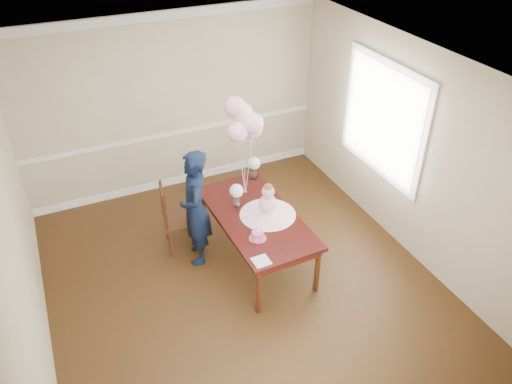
% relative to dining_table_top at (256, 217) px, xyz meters
% --- Properties ---
extents(floor, '(4.50, 5.00, 0.00)m').
position_rel_dining_table_top_xyz_m(floor, '(-0.35, -0.33, -0.67)').
color(floor, black).
rests_on(floor, ground).
extents(ceiling, '(4.50, 5.00, 0.02)m').
position_rel_dining_table_top_xyz_m(ceiling, '(-0.35, -0.33, 2.03)').
color(ceiling, white).
rests_on(ceiling, wall_back).
extents(wall_back, '(4.50, 0.02, 2.70)m').
position_rel_dining_table_top_xyz_m(wall_back, '(-0.35, 2.17, 0.68)').
color(wall_back, tan).
rests_on(wall_back, floor).
extents(wall_front, '(4.50, 0.02, 2.70)m').
position_rel_dining_table_top_xyz_m(wall_front, '(-0.35, -2.83, 0.68)').
color(wall_front, tan).
rests_on(wall_front, floor).
extents(wall_left, '(0.02, 5.00, 2.70)m').
position_rel_dining_table_top_xyz_m(wall_left, '(-2.60, -0.33, 0.68)').
color(wall_left, tan).
rests_on(wall_left, floor).
extents(wall_right, '(0.02, 5.00, 2.70)m').
position_rel_dining_table_top_xyz_m(wall_right, '(1.90, -0.33, 0.68)').
color(wall_right, tan).
rests_on(wall_right, floor).
extents(chair_rail_trim, '(4.50, 0.02, 0.07)m').
position_rel_dining_table_top_xyz_m(chair_rail_trim, '(-0.35, 2.16, 0.23)').
color(chair_rail_trim, white).
rests_on(chair_rail_trim, wall_back).
extents(crown_molding, '(4.50, 0.02, 0.12)m').
position_rel_dining_table_top_xyz_m(crown_molding, '(-0.35, 2.16, 1.96)').
color(crown_molding, silver).
rests_on(crown_molding, wall_back).
extents(baseboard_trim, '(4.50, 0.02, 0.12)m').
position_rel_dining_table_top_xyz_m(baseboard_trim, '(-0.35, 2.16, -0.61)').
color(baseboard_trim, white).
rests_on(baseboard_trim, floor).
extents(window_frame, '(0.02, 1.66, 1.56)m').
position_rel_dining_table_top_xyz_m(window_frame, '(1.88, 0.17, 0.88)').
color(window_frame, white).
rests_on(window_frame, wall_right).
extents(window_blinds, '(0.01, 1.50, 1.40)m').
position_rel_dining_table_top_xyz_m(window_blinds, '(1.86, 0.17, 0.88)').
color(window_blinds, white).
rests_on(window_blinds, wall_right).
extents(dining_table_top, '(0.98, 1.87, 0.05)m').
position_rel_dining_table_top_xyz_m(dining_table_top, '(0.00, 0.00, 0.00)').
color(dining_table_top, black).
rests_on(dining_table_top, table_leg_fl).
extents(table_apron, '(0.88, 1.77, 0.09)m').
position_rel_dining_table_top_xyz_m(table_apron, '(0.00, 0.00, -0.07)').
color(table_apron, black).
rests_on(table_apron, table_leg_fl).
extents(table_leg_fl, '(0.07, 0.07, 0.64)m').
position_rel_dining_table_top_xyz_m(table_leg_fl, '(-0.36, -0.86, -0.35)').
color(table_leg_fl, black).
rests_on(table_leg_fl, floor).
extents(table_leg_fr, '(0.07, 0.07, 0.64)m').
position_rel_dining_table_top_xyz_m(table_leg_fr, '(0.41, -0.84, -0.35)').
color(table_leg_fr, black).
rests_on(table_leg_fr, floor).
extents(table_leg_bl, '(0.07, 0.07, 0.64)m').
position_rel_dining_table_top_xyz_m(table_leg_bl, '(-0.41, 0.84, -0.35)').
color(table_leg_bl, black).
rests_on(table_leg_bl, floor).
extents(table_leg_br, '(0.07, 0.07, 0.64)m').
position_rel_dining_table_top_xyz_m(table_leg_br, '(0.36, 0.86, -0.35)').
color(table_leg_br, black).
rests_on(table_leg_br, floor).
extents(baby_skirt, '(0.72, 0.72, 0.09)m').
position_rel_dining_table_top_xyz_m(baby_skirt, '(0.14, -0.04, 0.07)').
color(baby_skirt, '#FAB8D6').
rests_on(baby_skirt, dining_table_top).
extents(baby_torso, '(0.22, 0.22, 0.22)m').
position_rel_dining_table_top_xyz_m(baby_torso, '(0.14, -0.04, 0.19)').
color(baby_torso, '#FFA1D6').
rests_on(baby_torso, baby_skirt).
extents(baby_head, '(0.16, 0.16, 0.16)m').
position_rel_dining_table_top_xyz_m(baby_head, '(0.14, -0.04, 0.36)').
color(baby_head, '#D1A790').
rests_on(baby_head, baby_torso).
extents(baby_hair, '(0.11, 0.11, 0.11)m').
position_rel_dining_table_top_xyz_m(baby_hair, '(0.14, -0.04, 0.42)').
color(baby_hair, brown).
rests_on(baby_hair, baby_head).
extents(cake_platter, '(0.21, 0.21, 0.01)m').
position_rel_dining_table_top_xyz_m(cake_platter, '(-0.17, -0.42, 0.03)').
color(cake_platter, silver).
rests_on(cake_platter, dining_table_top).
extents(birthday_cake, '(0.14, 0.14, 0.09)m').
position_rel_dining_table_top_xyz_m(birthday_cake, '(-0.17, -0.42, 0.08)').
color(birthday_cake, '#DD4597').
rests_on(birthday_cake, cake_platter).
extents(cake_flower_a, '(0.03, 0.03, 0.03)m').
position_rel_dining_table_top_xyz_m(cake_flower_a, '(-0.17, -0.42, 0.14)').
color(cake_flower_a, white).
rests_on(cake_flower_a, birthday_cake).
extents(cake_flower_b, '(0.03, 0.03, 0.03)m').
position_rel_dining_table_top_xyz_m(cake_flower_b, '(-0.14, -0.40, 0.14)').
color(cake_flower_b, white).
rests_on(cake_flower_b, birthday_cake).
extents(rose_vase_near, '(0.09, 0.09, 0.15)m').
position_rel_dining_table_top_xyz_m(rose_vase_near, '(-0.15, 0.27, 0.10)').
color(rose_vase_near, white).
rests_on(rose_vase_near, dining_table_top).
extents(roses_near, '(0.18, 0.18, 0.18)m').
position_rel_dining_table_top_xyz_m(roses_near, '(-0.15, 0.27, 0.26)').
color(roses_near, '#FFD5DF').
rests_on(roses_near, rose_vase_near).
extents(rose_vase_far, '(0.09, 0.09, 0.15)m').
position_rel_dining_table_top_xyz_m(rose_vase_far, '(0.33, 0.79, 0.10)').
color(rose_vase_far, silver).
rests_on(rose_vase_far, dining_table_top).
extents(roses_far, '(0.18, 0.18, 0.18)m').
position_rel_dining_table_top_xyz_m(roses_far, '(0.33, 0.79, 0.26)').
color(roses_far, '#F9D1E0').
rests_on(roses_far, rose_vase_far).
extents(napkin, '(0.19, 0.19, 0.01)m').
position_rel_dining_table_top_xyz_m(napkin, '(-0.30, -0.79, 0.03)').
color(napkin, white).
rests_on(napkin, dining_table_top).
extents(balloon_weight, '(0.04, 0.04, 0.02)m').
position_rel_dining_table_top_xyz_m(balloon_weight, '(0.08, 0.51, 0.03)').
color(balloon_weight, silver).
rests_on(balloon_weight, dining_table_top).
extents(balloon_a, '(0.26, 0.26, 0.26)m').
position_rel_dining_table_top_xyz_m(balloon_a, '(-0.02, 0.51, 0.94)').
color(balloon_a, '#FFB4C9').
rests_on(balloon_a, balloon_ribbon_a).
extents(balloon_b, '(0.26, 0.26, 0.26)m').
position_rel_dining_table_top_xyz_m(balloon_b, '(0.17, 0.47, 1.04)').
color(balloon_b, '#FFB4CC').
rests_on(balloon_b, balloon_ribbon_b).
extents(balloon_c, '(0.26, 0.26, 0.26)m').
position_rel_dining_table_top_xyz_m(balloon_c, '(0.09, 0.60, 1.13)').
color(balloon_c, '#FFB4CA').
rests_on(balloon_c, balloon_ribbon_c).
extents(balloon_d, '(0.26, 0.26, 0.26)m').
position_rel_dining_table_top_xyz_m(balloon_d, '(-0.00, 0.62, 1.22)').
color(balloon_d, '#DD9CA8').
rests_on(balloon_d, balloon_ribbon_d).
extents(balloon_e, '(0.26, 0.26, 0.26)m').
position_rel_dining_table_top_xyz_m(balloon_e, '(0.21, 0.59, 0.90)').
color(balloon_e, '#E7A4C8').
rests_on(balloon_e, balloon_ribbon_e).
extents(balloon_ribbon_a, '(0.08, 0.01, 0.77)m').
position_rel_dining_table_top_xyz_m(balloon_ribbon_a, '(0.03, 0.51, 0.42)').
color(balloon_ribbon_a, silver).
rests_on(balloon_ribbon_a, balloon_weight).
extents(balloon_ribbon_b, '(0.10, 0.05, 0.86)m').
position_rel_dining_table_top_xyz_m(balloon_ribbon_b, '(0.12, 0.49, 0.47)').
color(balloon_ribbon_b, white).
rests_on(balloon_ribbon_b, balloon_weight).
extents(balloon_ribbon_c, '(0.02, 0.09, 0.95)m').
position_rel_dining_table_top_xyz_m(balloon_ribbon_c, '(0.08, 0.56, 0.51)').
color(balloon_ribbon_c, white).
rests_on(balloon_ribbon_c, balloon_weight).
extents(balloon_ribbon_d, '(0.08, 0.09, 1.04)m').
position_rel_dining_table_top_xyz_m(balloon_ribbon_d, '(0.04, 0.56, 0.56)').
color(balloon_ribbon_d, silver).
rests_on(balloon_ribbon_d, balloon_weight).
extents(balloon_ribbon_e, '(0.13, 0.07, 0.71)m').
position_rel_dining_table_top_xyz_m(balloon_ribbon_e, '(0.14, 0.55, 0.40)').
color(balloon_ribbon_e, white).
rests_on(balloon_ribbon_e, balloon_weight).
extents(dining_chair_seat, '(0.48, 0.48, 0.05)m').
position_rel_dining_table_top_xyz_m(dining_chair_seat, '(-0.80, 0.63, -0.24)').
color(dining_chair_seat, '#381E0F').
rests_on(dining_chair_seat, chair_leg_fl).
extents(chair_leg_fl, '(0.04, 0.04, 0.41)m').
position_rel_dining_table_top_xyz_m(chair_leg_fl, '(-1.00, 0.48, -0.46)').
color(chair_leg_fl, '#3E1A11').
rests_on(chair_leg_fl, floor).
extents(chair_leg_fr, '(0.04, 0.04, 0.41)m').
position_rel_dining_table_top_xyz_m(chair_leg_fr, '(-0.66, 0.43, -0.46)').
color(chair_leg_fr, '#341D0E').
rests_on(chair_leg_fr, floor).
extents(chair_leg_bl, '(0.04, 0.04, 0.41)m').
position_rel_dining_table_top_xyz_m(chair_leg_bl, '(-0.95, 0.82, -0.46)').
color(chair_leg_bl, '#34120E').
rests_on(chair_leg_bl, floor).
extents(chair_leg_br, '(0.04, 0.04, 0.41)m').
position_rel_dining_table_top_xyz_m(chair_leg_br, '(-0.61, 0.77, -0.46)').
color(chair_leg_br, '#39180F').
rests_on(chair_leg_br, floor).
extents(chair_back_post_l, '(0.04, 0.04, 0.54)m').
position_rel_dining_table_top_xyz_m(chair_back_post_l, '(-1.02, 0.48, 0.04)').
color(chair_back_post_l, '#36130E').
rests_on(chair_back_post_l, dining_chair_seat).
extents(chair_back_post_r, '(0.04, 0.04, 0.54)m').
position_rel_dining_table_top_xyz_m(chair_back_post_r, '(-0.96, 0.82, 0.04)').
color(chair_back_post_r, '#331C0E').
rests_on(chair_back_post_r, dining_chair_seat).
extents(chair_slat_low, '(0.08, 0.38, 0.05)m').
position_rel_dining_table_top_xyz_m(chair_slat_low, '(-0.99, 0.65, -0.08)').
color(chair_slat_low, '#33190D').
rests_on(chair_slat_low, dining_chair_seat).
extents(chair_slat_mid, '(0.08, 0.38, 0.05)m').
position_rel_dining_table_top_xyz_m(chair_slat_mid, '(-0.99, 0.65, 0.08)').
color(chair_slat_mid, '#3A210F').
rests_on(chair_slat_mid, dining_chair_seat).
extents(chair_slat_top, '(0.08, 0.38, 0.05)m').
position_rel_dining_table_top_xyz_m(chair_slat_top, '(-0.99, 0.65, 0.23)').
color(chair_slat_top, '#361B0E').
rests_on(chair_slat_top, dining_chair_seat).
extents(woman, '(0.51, 0.65, 1.56)m').
position_rel_dining_table_top_xyz_m(woman, '(-0.67, 0.33, 0.11)').
color(woman, black).
rests_on(woman, floor).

